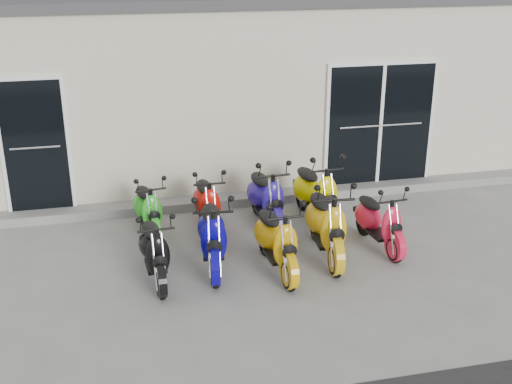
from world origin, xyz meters
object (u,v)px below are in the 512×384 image
at_px(scooter_back_red, 207,197).
at_px(scooter_back_blue, 266,191).
at_px(scooter_front_black, 154,243).
at_px(scooter_front_orange_b, 326,216).
at_px(scooter_front_orange_a, 276,232).
at_px(scooter_front_red, 379,214).
at_px(scooter_back_green, 148,203).
at_px(scooter_front_blue, 212,227).
at_px(scooter_back_yellow, 316,186).

bearing_deg(scooter_back_red, scooter_back_blue, -3.83).
distance_m(scooter_front_black, scooter_front_orange_b, 2.41).
bearing_deg(scooter_front_orange_a, scooter_back_red, 110.99).
xyz_separation_m(scooter_front_black, scooter_front_red, (3.25, 0.25, -0.01)).
distance_m(scooter_front_black, scooter_back_blue, 2.27).
distance_m(scooter_back_green, scooter_back_red, 0.90).
bearing_deg(scooter_front_blue, scooter_back_green, 128.02).
bearing_deg(scooter_front_blue, scooter_front_orange_a, -14.71).
bearing_deg(scooter_front_orange_a, scooter_front_orange_b, 14.79).
relative_size(scooter_front_orange_a, scooter_front_red, 1.10).
bearing_deg(scooter_back_green, scooter_front_blue, -65.40).
distance_m(scooter_front_blue, scooter_front_red, 2.45).
bearing_deg(scooter_back_green, scooter_front_orange_a, -51.75).
xyz_separation_m(scooter_front_blue, scooter_front_orange_b, (1.60, -0.05, 0.03)).
distance_m(scooter_back_red, scooter_back_yellow, 1.72).
bearing_deg(scooter_front_red, scooter_back_yellow, 114.72).
bearing_deg(scooter_front_red, scooter_back_blue, 136.94).
distance_m(scooter_back_green, scooter_back_yellow, 2.62).
bearing_deg(scooter_front_blue, scooter_front_orange_b, 4.30).
height_order(scooter_front_orange_a, scooter_back_yellow, scooter_back_yellow).
height_order(scooter_front_blue, scooter_back_yellow, scooter_back_yellow).
xyz_separation_m(scooter_front_black, scooter_back_blue, (1.83, 1.34, 0.07)).
relative_size(scooter_front_black, scooter_back_green, 1.03).
xyz_separation_m(scooter_front_black, scooter_back_green, (0.02, 1.45, -0.01)).
relative_size(scooter_front_black, scooter_back_red, 0.98).
bearing_deg(scooter_back_green, scooter_front_black, -97.91).
distance_m(scooter_front_black, scooter_back_yellow, 2.95).
bearing_deg(scooter_back_red, scooter_front_orange_a, -64.85).
distance_m(scooter_front_orange_a, scooter_back_yellow, 1.76).
height_order(scooter_front_black, scooter_front_orange_a, scooter_front_orange_a).
bearing_deg(scooter_front_orange_b, scooter_front_black, -171.72).
xyz_separation_m(scooter_front_blue, scooter_back_blue, (1.03, 1.15, 0.00)).
bearing_deg(scooter_front_orange_a, scooter_back_blue, 78.14).
relative_size(scooter_front_red, scooter_back_yellow, 0.84).
xyz_separation_m(scooter_back_blue, scooter_back_yellow, (0.80, -0.03, 0.02)).
relative_size(scooter_front_black, scooter_back_yellow, 0.86).
xyz_separation_m(scooter_front_orange_a, scooter_back_green, (-1.60, 1.57, -0.06)).
height_order(scooter_front_black, scooter_back_blue, scooter_back_blue).
relative_size(scooter_front_blue, scooter_back_blue, 1.00).
xyz_separation_m(scooter_front_black, scooter_back_red, (0.92, 1.42, 0.01)).
relative_size(scooter_back_blue, scooter_back_yellow, 0.97).
bearing_deg(scooter_front_orange_a, scooter_back_yellow, 51.22).
xyz_separation_m(scooter_front_orange_a, scooter_front_orange_b, (0.79, 0.26, 0.05)).
relative_size(scooter_front_red, scooter_back_green, 1.01).
bearing_deg(scooter_front_orange_b, scooter_front_blue, -176.91).
bearing_deg(scooter_front_red, scooter_back_red, 148.00).
xyz_separation_m(scooter_front_orange_a, scooter_front_red, (1.64, 0.37, -0.05)).
distance_m(scooter_front_blue, scooter_back_yellow, 2.15).
relative_size(scooter_front_black, scooter_front_orange_b, 0.85).
height_order(scooter_front_orange_b, scooter_back_blue, scooter_front_orange_b).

